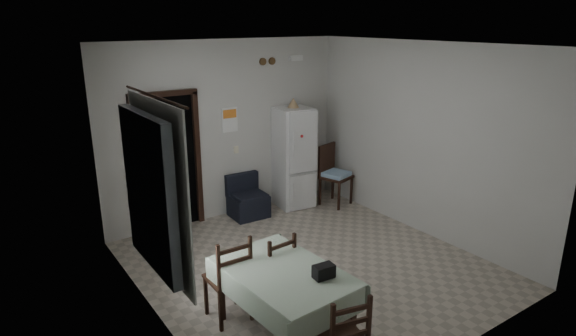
{
  "coord_description": "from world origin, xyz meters",
  "views": [
    {
      "loc": [
        -3.57,
        -4.63,
        3.19
      ],
      "look_at": [
        0.0,
        0.5,
        1.25
      ],
      "focal_mm": 30.0,
      "sensor_mm": 36.0,
      "label": 1
    }
  ],
  "objects_px": {
    "fridge": "(293,158)",
    "corner_chair": "(336,176)",
    "dining_chair_far_right": "(273,269)",
    "dining_chair_near_head": "(340,336)",
    "dining_table": "(283,303)",
    "navy_seat": "(248,196)",
    "dining_chair_far_left": "(228,276)"
  },
  "relations": [
    {
      "from": "navy_seat",
      "to": "dining_chair_near_head",
      "type": "distance_m",
      "value": 4.03
    },
    {
      "from": "navy_seat",
      "to": "corner_chair",
      "type": "relative_size",
      "value": 0.65
    },
    {
      "from": "dining_chair_near_head",
      "to": "navy_seat",
      "type": "bearing_deg",
      "value": -95.51
    },
    {
      "from": "dining_chair_near_head",
      "to": "dining_chair_far_right",
      "type": "bearing_deg",
      "value": -84.35
    },
    {
      "from": "fridge",
      "to": "dining_chair_far_right",
      "type": "distance_m",
      "value": 3.2
    },
    {
      "from": "dining_chair_far_right",
      "to": "dining_chair_near_head",
      "type": "bearing_deg",
      "value": 79.13
    },
    {
      "from": "navy_seat",
      "to": "dining_table",
      "type": "bearing_deg",
      "value": -111.06
    },
    {
      "from": "corner_chair",
      "to": "dining_chair_near_head",
      "type": "xyz_separation_m",
      "value": [
        -2.83,
        -3.41,
        -0.06
      ]
    },
    {
      "from": "dining_table",
      "to": "corner_chair",
      "type": "bearing_deg",
      "value": 38.27
    },
    {
      "from": "corner_chair",
      "to": "fridge",
      "type": "bearing_deg",
      "value": 131.02
    },
    {
      "from": "dining_table",
      "to": "dining_chair_near_head",
      "type": "xyz_separation_m",
      "value": [
        0.03,
        -0.86,
        0.1
      ]
    },
    {
      "from": "dining_chair_far_right",
      "to": "dining_chair_near_head",
      "type": "relative_size",
      "value": 0.97
    },
    {
      "from": "corner_chair",
      "to": "dining_table",
      "type": "height_order",
      "value": "corner_chair"
    },
    {
      "from": "fridge",
      "to": "dining_table",
      "type": "bearing_deg",
      "value": -119.75
    },
    {
      "from": "fridge",
      "to": "navy_seat",
      "type": "bearing_deg",
      "value": -172.86
    },
    {
      "from": "navy_seat",
      "to": "dining_chair_far_right",
      "type": "xyz_separation_m",
      "value": [
        -1.1,
        -2.45,
        0.11
      ]
    },
    {
      "from": "navy_seat",
      "to": "dining_chair_far_left",
      "type": "xyz_separation_m",
      "value": [
        -1.64,
        -2.37,
        0.15
      ]
    },
    {
      "from": "corner_chair",
      "to": "dining_chair_far_right",
      "type": "relative_size",
      "value": 1.17
    },
    {
      "from": "dining_chair_far_right",
      "to": "fridge",
      "type": "bearing_deg",
      "value": -133.04
    },
    {
      "from": "fridge",
      "to": "corner_chair",
      "type": "bearing_deg",
      "value": -25.7
    },
    {
      "from": "fridge",
      "to": "corner_chair",
      "type": "height_order",
      "value": "fridge"
    },
    {
      "from": "fridge",
      "to": "navy_seat",
      "type": "distance_m",
      "value": 1.06
    },
    {
      "from": "dining_table",
      "to": "dining_chair_far_right",
      "type": "xyz_separation_m",
      "value": [
        0.21,
        0.51,
        0.09
      ]
    },
    {
      "from": "dining_chair_far_right",
      "to": "dining_chair_near_head",
      "type": "xyz_separation_m",
      "value": [
        -0.17,
        -1.37,
        0.01
      ]
    },
    {
      "from": "dining_chair_far_right",
      "to": "dining_chair_far_left",
      "type": "bearing_deg",
      "value": -12.55
    },
    {
      "from": "navy_seat",
      "to": "dining_chair_far_left",
      "type": "height_order",
      "value": "dining_chair_far_left"
    },
    {
      "from": "dining_chair_far_left",
      "to": "dining_chair_far_right",
      "type": "distance_m",
      "value": 0.55
    },
    {
      "from": "navy_seat",
      "to": "dining_chair_near_head",
      "type": "bearing_deg",
      "value": -105.68
    },
    {
      "from": "corner_chair",
      "to": "dining_chair_near_head",
      "type": "relative_size",
      "value": 1.14
    },
    {
      "from": "dining_table",
      "to": "dining_chair_far_right",
      "type": "relative_size",
      "value": 1.57
    },
    {
      "from": "fridge",
      "to": "dining_table",
      "type": "xyz_separation_m",
      "value": [
        -2.23,
        -2.97,
        -0.5
      ]
    },
    {
      "from": "corner_chair",
      "to": "dining_chair_far_right",
      "type": "xyz_separation_m",
      "value": [
        -2.66,
        -2.04,
        -0.08
      ]
    }
  ]
}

